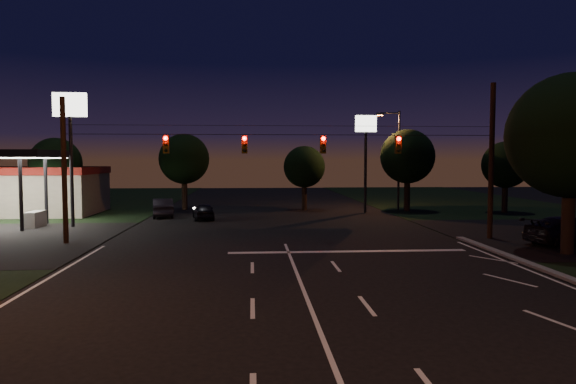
{
  "coord_description": "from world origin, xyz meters",
  "views": [
    {
      "loc": [
        -1.81,
        -13.71,
        4.61
      ],
      "look_at": [
        -0.01,
        11.67,
        3.0
      ],
      "focal_mm": 32.0,
      "sensor_mm": 36.0,
      "label": 1
    }
  ],
  "objects": [
    {
      "name": "tree_far_c",
      "position": [
        3.02,
        33.1,
        3.9
      ],
      "size": [
        3.8,
        3.8,
        5.86
      ],
      "color": "black",
      "rests_on": "ground"
    },
    {
      "name": "street_light_right_far",
      "position": [
        11.24,
        32.0,
        5.24
      ],
      "size": [
        2.2,
        0.35,
        9.0
      ],
      "color": "black",
      "rests_on": "ground"
    },
    {
      "name": "pole_sign_right",
      "position": [
        8.0,
        30.0,
        6.24
      ],
      "size": [
        1.8,
        0.3,
        8.4
      ],
      "color": "black",
      "rests_on": "ground"
    },
    {
      "name": "tree_right_near",
      "position": [
        13.53,
        10.17,
        5.68
      ],
      "size": [
        6.0,
        6.0,
        8.76
      ],
      "color": "black",
      "rests_on": "ground"
    },
    {
      "name": "car_cross",
      "position": [
        15.37,
        12.53,
        0.77
      ],
      "size": [
        5.66,
        3.27,
        1.54
      ],
      "primitive_type": "imported",
      "rotation": [
        0.0,
        0.0,
        1.79
      ],
      "color": "black",
      "rests_on": "ground"
    },
    {
      "name": "gas_station",
      "position": [
        -21.86,
        30.39,
        2.38
      ],
      "size": [
        14.2,
        16.1,
        5.25
      ],
      "color": "gray",
      "rests_on": "ground"
    },
    {
      "name": "car_oncoming_a",
      "position": [
        -5.53,
        25.98,
        0.64
      ],
      "size": [
        2.1,
        3.94,
        1.28
      ],
      "primitive_type": "imported",
      "rotation": [
        0.0,
        0.0,
        3.31
      ],
      "color": "black",
      "rests_on": "ground"
    },
    {
      "name": "tree_far_a",
      "position": [
        -17.98,
        30.12,
        4.26
      ],
      "size": [
        4.2,
        4.2,
        6.42
      ],
      "color": "black",
      "rests_on": "ground"
    },
    {
      "name": "pole_sign_left_near",
      "position": [
        -14.0,
        22.0,
        6.98
      ],
      "size": [
        2.2,
        0.3,
        9.1
      ],
      "color": "black",
      "rests_on": "ground"
    },
    {
      "name": "car_oncoming_b",
      "position": [
        -9.0,
        28.2,
        0.73
      ],
      "size": [
        2.37,
        4.67,
        1.47
      ],
      "primitive_type": "imported",
      "rotation": [
        0.0,
        0.0,
        3.33
      ],
      "color": "black",
      "rests_on": "ground"
    },
    {
      "name": "ground",
      "position": [
        0.0,
        0.0,
        0.0
      ],
      "size": [
        140.0,
        140.0,
        0.0
      ],
      "primitive_type": "plane",
      "color": "black",
      "rests_on": "ground"
    },
    {
      "name": "stop_bar",
      "position": [
        3.0,
        11.5,
        0.01
      ],
      "size": [
        12.0,
        0.5,
        0.01
      ],
      "primitive_type": "cube",
      "color": "silver",
      "rests_on": "ground"
    },
    {
      "name": "signal_span",
      "position": [
        -0.0,
        14.96,
        5.5
      ],
      "size": [
        24.0,
        0.4,
        1.56
      ],
      "color": "black",
      "rests_on": "ground"
    },
    {
      "name": "tree_far_d",
      "position": [
        12.02,
        31.13,
        4.83
      ],
      "size": [
        4.8,
        4.8,
        7.3
      ],
      "color": "black",
      "rests_on": "ground"
    },
    {
      "name": "utility_pole_left",
      "position": [
        -12.0,
        15.0,
        0.0
      ],
      "size": [
        0.28,
        0.28,
        8.0
      ],
      "primitive_type": "cylinder",
      "color": "black",
      "rests_on": "ground"
    },
    {
      "name": "tree_far_b",
      "position": [
        -7.98,
        34.13,
        4.61
      ],
      "size": [
        4.6,
        4.6,
        6.98
      ],
      "color": "black",
      "rests_on": "ground"
    },
    {
      "name": "tree_far_e",
      "position": [
        20.02,
        29.11,
        4.11
      ],
      "size": [
        4.0,
        4.0,
        6.18
      ],
      "color": "black",
      "rests_on": "ground"
    },
    {
      "name": "utility_pole_right",
      "position": [
        12.0,
        15.0,
        0.0
      ],
      "size": [
        0.3,
        0.3,
        9.0
      ],
      "primitive_type": "cylinder",
      "color": "black",
      "rests_on": "ground"
    }
  ]
}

